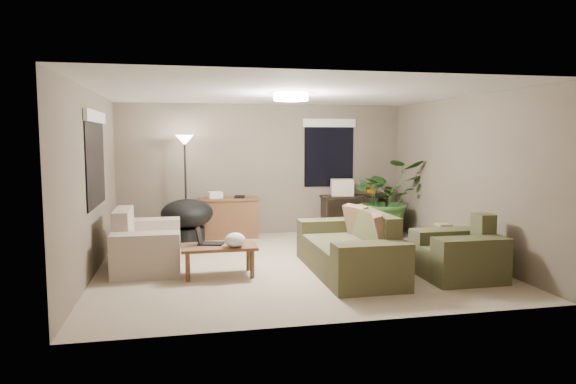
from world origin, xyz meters
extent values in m
plane|color=#C2AA90|center=(0.00, 0.00, 0.00)|extent=(5.50, 5.50, 0.00)
plane|color=white|center=(0.00, 0.00, 2.50)|extent=(5.50, 5.50, 0.00)
plane|color=#756756|center=(0.00, 2.50, 1.25)|extent=(5.50, 0.00, 5.50)
plane|color=#756756|center=(0.00, -2.50, 1.25)|extent=(5.50, 0.00, 5.50)
plane|color=#756756|center=(-2.75, 0.00, 1.25)|extent=(0.00, 5.00, 5.00)
plane|color=#756756|center=(2.75, 0.00, 1.25)|extent=(0.00, 5.00, 5.00)
cube|color=#49472B|center=(0.67, -0.65, 0.21)|extent=(0.95, 1.48, 0.42)
cube|color=brown|center=(1.03, -0.65, 0.64)|extent=(0.22, 1.48, 0.43)
cube|color=brown|center=(0.67, -1.57, 0.30)|extent=(0.95, 0.36, 0.60)
cube|color=#49472B|center=(0.67, 0.27, 0.30)|extent=(0.95, 0.36, 0.60)
cube|color=#8C7251|center=(0.97, -1.10, 0.65)|extent=(0.36, 0.50, 0.47)
cube|color=#8C7251|center=(0.97, -0.20, 0.65)|extent=(0.38, 0.50, 0.47)
cube|color=beige|center=(-2.05, 0.27, 0.21)|extent=(0.90, 0.88, 0.42)
cube|color=beige|center=(-2.39, 0.27, 0.64)|extent=(0.22, 0.88, 0.43)
cube|color=beige|center=(-2.05, -0.35, 0.30)|extent=(0.90, 0.36, 0.60)
cube|color=beige|center=(-2.05, 0.89, 0.30)|extent=(0.90, 0.36, 0.60)
cube|color=brown|center=(2.01, -1.20, 0.21)|extent=(0.95, 0.28, 0.42)
cube|color=#4E4E2F|center=(2.38, -1.20, 0.64)|extent=(0.22, 0.28, 0.43)
cube|color=#47472B|center=(2.01, -1.52, 0.30)|extent=(0.95, 0.36, 0.60)
cube|color=brown|center=(2.01, -0.88, 0.30)|extent=(0.95, 0.36, 0.60)
cube|color=brown|center=(-1.08, -0.47, 0.40)|extent=(1.00, 0.55, 0.04)
cylinder|color=brown|center=(-1.50, -0.67, 0.19)|extent=(0.06, 0.06, 0.38)
cylinder|color=brown|center=(-0.66, -0.67, 0.19)|extent=(0.06, 0.06, 0.38)
cylinder|color=brown|center=(-1.50, -0.27, 0.19)|extent=(0.06, 0.06, 0.38)
cylinder|color=brown|center=(-0.66, -0.27, 0.19)|extent=(0.06, 0.06, 0.38)
cube|color=black|center=(-1.18, -0.37, 0.43)|extent=(0.38, 0.31, 0.02)
cube|color=black|center=(-1.34, -0.37, 0.55)|extent=(0.12, 0.24, 0.22)
ellipsoid|color=white|center=(-0.88, -0.62, 0.52)|extent=(0.28, 0.26, 0.19)
cube|color=brown|center=(-0.71, 2.21, 0.35)|extent=(1.05, 0.45, 0.71)
cube|color=brown|center=(-0.71, 2.21, 0.73)|extent=(1.10, 0.50, 0.04)
cube|color=silver|center=(-0.96, 2.21, 0.81)|extent=(0.28, 0.24, 0.12)
cube|color=black|center=(-0.51, 2.16, 0.77)|extent=(0.23, 0.26, 0.04)
cube|color=black|center=(1.72, 2.16, 0.73)|extent=(1.30, 0.40, 0.04)
cube|color=black|center=(1.12, 2.16, 0.35)|extent=(0.05, 0.38, 0.71)
cube|color=black|center=(2.32, 2.16, 0.35)|extent=(0.05, 0.38, 0.71)
cube|color=black|center=(1.72, 2.16, 0.15)|extent=(1.25, 0.36, 0.03)
ellipsoid|color=orange|center=(2.07, 2.16, 0.85)|extent=(0.30, 0.30, 0.20)
cube|color=beige|center=(1.47, 2.16, 0.91)|extent=(0.47, 0.39, 0.32)
cylinder|color=black|center=(-1.48, 1.72, 0.15)|extent=(0.60, 0.60, 0.30)
ellipsoid|color=black|center=(-1.48, 1.72, 0.55)|extent=(1.09, 1.09, 0.50)
cylinder|color=black|center=(-1.50, 1.98, 0.01)|extent=(0.28, 0.28, 0.02)
cylinder|color=black|center=(-1.50, 1.98, 0.90)|extent=(0.04, 0.04, 1.78)
cone|color=white|center=(-1.50, 1.98, 1.82)|extent=(0.32, 0.32, 0.18)
cylinder|color=white|center=(0.00, 0.00, 2.44)|extent=(0.50, 0.50, 0.10)
imported|color=#2D5923|center=(2.20, 1.70, 0.57)|extent=(1.33, 1.47, 1.15)
cube|color=tan|center=(2.50, 0.09, 0.01)|extent=(0.32, 0.32, 0.03)
cylinder|color=tan|center=(2.50, 0.09, 0.25)|extent=(0.12, 0.12, 0.44)
cube|color=tan|center=(2.50, 0.09, 0.48)|extent=(0.22, 0.22, 0.03)
cube|color=black|center=(-2.73, 0.30, 1.55)|extent=(0.01, 1.50, 1.30)
cube|color=white|center=(-2.71, 0.30, 2.15)|extent=(0.05, 1.56, 0.16)
cube|color=black|center=(1.30, 2.48, 1.55)|extent=(1.00, 0.01, 1.30)
cube|color=white|center=(1.30, 2.46, 2.15)|extent=(1.06, 0.05, 0.16)
camera|label=1|loc=(-1.55, -7.29, 1.85)|focal=32.00mm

